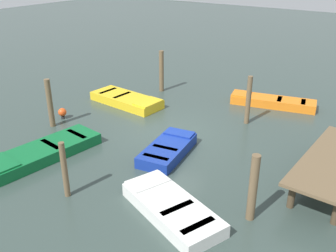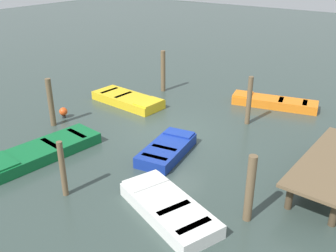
# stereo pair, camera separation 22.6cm
# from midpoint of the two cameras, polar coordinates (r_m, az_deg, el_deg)

# --- Properties ---
(ground_plane) EXTENTS (80.00, 80.00, 0.00)m
(ground_plane) POSITION_cam_midpoint_polar(r_m,az_deg,el_deg) (15.26, 0.42, -1.20)
(ground_plane) COLOR #33423D
(dock_segment) EXTENTS (4.77, 1.93, 0.95)m
(dock_segment) POSITION_cam_midpoint_polar(r_m,az_deg,el_deg) (12.64, 24.33, -5.15)
(dock_segment) COLOR brown
(dock_segment) RESTS_ON ground_plane
(rowboat_yellow) EXTENTS (1.68, 3.73, 0.46)m
(rowboat_yellow) POSITION_cam_midpoint_polar(r_m,az_deg,el_deg) (18.36, -5.72, 3.99)
(rowboat_yellow) COLOR gold
(rowboat_yellow) RESTS_ON ground_plane
(rowboat_green) EXTENTS (4.27, 1.87, 0.46)m
(rowboat_green) POSITION_cam_midpoint_polar(r_m,az_deg,el_deg) (14.20, -18.02, -3.61)
(rowboat_green) COLOR #0F602D
(rowboat_green) RESTS_ON ground_plane
(rowboat_white) EXTENTS (2.37, 3.50, 0.46)m
(rowboat_white) POSITION_cam_midpoint_polar(r_m,az_deg,el_deg) (10.71, 0.65, -12.27)
(rowboat_white) COLOR silver
(rowboat_white) RESTS_ON ground_plane
(rowboat_orange) EXTENTS (1.91, 4.02, 0.46)m
(rowboat_orange) POSITION_cam_midpoint_polar(r_m,az_deg,el_deg) (18.66, 15.98, 3.48)
(rowboat_orange) COLOR orange
(rowboat_orange) RESTS_ON ground_plane
(rowboat_blue) EXTENTS (2.84, 1.64, 0.46)m
(rowboat_blue) POSITION_cam_midpoint_polar(r_m,az_deg,el_deg) (13.62, 0.33, -3.55)
(rowboat_blue) COLOR navy
(rowboat_blue) RESTS_ON ground_plane
(mooring_piling_far_left) EXTENTS (0.23, 0.23, 2.05)m
(mooring_piling_far_left) POSITION_cam_midpoint_polar(r_m,az_deg,el_deg) (16.35, -16.91, 3.42)
(mooring_piling_far_left) COLOR brown
(mooring_piling_far_left) RESTS_ON ground_plane
(mooring_piling_near_right) EXTENTS (0.24, 0.24, 1.98)m
(mooring_piling_near_right) POSITION_cam_midpoint_polar(r_m,az_deg,el_deg) (10.34, 12.89, -9.23)
(mooring_piling_near_right) COLOR brown
(mooring_piling_near_right) RESTS_ON ground_plane
(mooring_piling_mid_left) EXTENTS (0.21, 0.21, 2.09)m
(mooring_piling_mid_left) POSITION_cam_midpoint_polar(r_m,az_deg,el_deg) (16.17, 12.53, 3.75)
(mooring_piling_mid_left) COLOR brown
(mooring_piling_mid_left) RESTS_ON ground_plane
(mooring_piling_near_left) EXTENTS (0.24, 0.24, 2.15)m
(mooring_piling_near_left) POSITION_cam_midpoint_polar(r_m,az_deg,el_deg) (19.81, -0.41, 8.28)
(mooring_piling_near_left) COLOR brown
(mooring_piling_near_left) RESTS_ON ground_plane
(mooring_piling_center) EXTENTS (0.17, 0.17, 1.79)m
(mooring_piling_center) POSITION_cam_midpoint_polar(r_m,az_deg,el_deg) (11.51, -15.08, -6.30)
(mooring_piling_center) COLOR brown
(mooring_piling_center) RESTS_ON ground_plane
(marker_buoy) EXTENTS (0.36, 0.36, 0.48)m
(marker_buoy) POSITION_cam_midpoint_polar(r_m,az_deg,el_deg) (17.25, -15.15, 2.09)
(marker_buoy) COLOR #262626
(marker_buoy) RESTS_ON ground_plane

